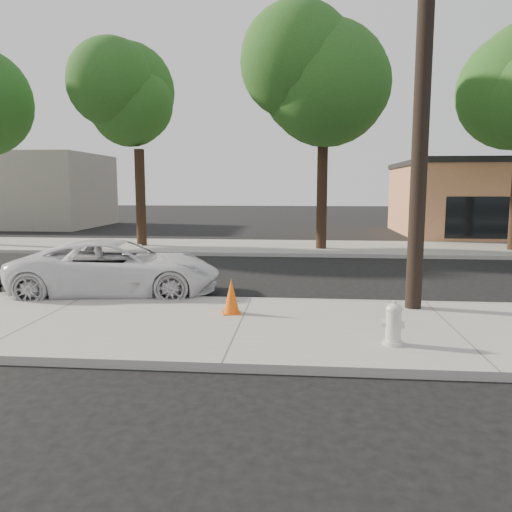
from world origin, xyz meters
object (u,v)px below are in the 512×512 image
at_px(utility_pole, 422,91).
at_px(traffic_cone, 231,297).
at_px(fire_hydrant, 393,325).
at_px(police_cruiser, 118,268).

bearing_deg(utility_pole, traffic_cone, -167.71).
height_order(fire_hydrant, traffic_cone, traffic_cone).
bearing_deg(utility_pole, fire_hydrant, -108.68).
distance_m(utility_pole, traffic_cone, 5.77).
relative_size(police_cruiser, fire_hydrant, 7.37).
distance_m(police_cruiser, traffic_cone, 3.82).
distance_m(fire_hydrant, traffic_cone, 3.48).
bearing_deg(traffic_cone, utility_pole, 12.29).
distance_m(police_cruiser, fire_hydrant, 7.30).
relative_size(utility_pole, police_cruiser, 1.75).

